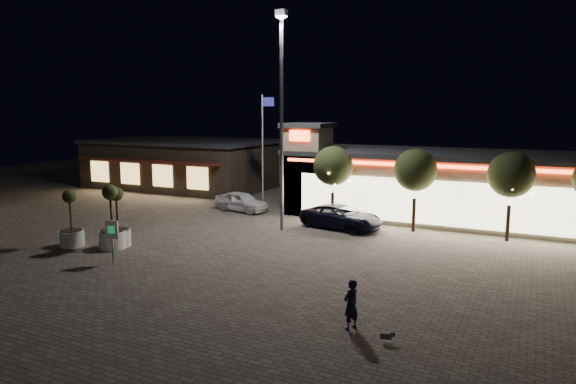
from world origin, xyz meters
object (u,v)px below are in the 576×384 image
at_px(valet_sign, 112,233).
at_px(white_sedan, 242,201).
at_px(planter_left, 118,228).
at_px(pedestrian, 351,305).
at_px(pickup_truck, 341,217).
at_px(planter_mid, 71,229).

bearing_deg(valet_sign, white_sedan, 94.59).
bearing_deg(white_sedan, valet_sign, -165.49).
bearing_deg(planter_left, white_sedan, 85.40).
bearing_deg(white_sedan, pedestrian, -129.05).
bearing_deg(valet_sign, planter_left, 129.78).
relative_size(planter_left, valet_sign, 1.56).
distance_m(pickup_truck, planter_left, 12.59).
relative_size(white_sedan, planter_left, 1.30).
bearing_deg(valet_sign, pedestrian, -9.85).
height_order(planter_left, planter_mid, planter_left).
relative_size(pickup_truck, white_sedan, 1.24).
xyz_separation_m(white_sedan, planter_left, (-0.87, -10.79, 0.27)).
relative_size(planter_left, planter_mid, 1.05).
bearing_deg(valet_sign, planter_mid, 162.48).
distance_m(pickup_truck, pedestrian, 14.29).
height_order(white_sedan, valet_sign, valet_sign).
distance_m(pickup_truck, white_sedan, 8.26).
relative_size(pickup_truck, valet_sign, 2.52).
xyz_separation_m(pickup_truck, planter_left, (-8.90, -8.89, 0.26)).
distance_m(pickup_truck, valet_sign, 13.21).
relative_size(pedestrian, planter_left, 0.53).
height_order(pickup_truck, planter_left, planter_left).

